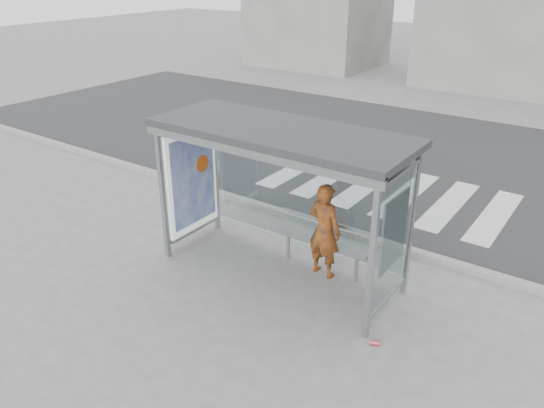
{
  "coord_description": "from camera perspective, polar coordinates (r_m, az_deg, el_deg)",
  "views": [
    {
      "loc": [
        4.46,
        -6.54,
        4.99
      ],
      "look_at": [
        -0.29,
        0.2,
        1.18
      ],
      "focal_mm": 35.0,
      "sensor_mm": 36.0,
      "label": 1
    }
  ],
  "objects": [
    {
      "name": "crosswalk",
      "position": [
        12.91,
        12.16,
        1.5
      ],
      "size": [
        5.55,
        3.0,
        0.0
      ],
      "color": "silver",
      "rests_on": "ground"
    },
    {
      "name": "building_left",
      "position": [
        28.55,
        5.01,
        20.74
      ],
      "size": [
        6.0,
        5.0,
        6.0
      ],
      "primitive_type": "cube",
      "color": "slate",
      "rests_on": "ground"
    },
    {
      "name": "bench",
      "position": [
        9.24,
        5.4,
        -4.06
      ],
      "size": [
        1.77,
        0.26,
        0.91
      ],
      "color": "gray",
      "rests_on": "ground"
    },
    {
      "name": "curb",
      "position": [
        10.78,
        6.65,
        -2.57
      ],
      "size": [
        30.0,
        0.18,
        0.12
      ],
      "primitive_type": "cube",
      "color": "gray",
      "rests_on": "ground"
    },
    {
      "name": "road",
      "position": [
        15.1,
        16.04,
        4.55
      ],
      "size": [
        30.0,
        10.0,
        0.01
      ],
      "primitive_type": "cube",
      "color": "#2B2B2E",
      "rests_on": "ground"
    },
    {
      "name": "ground",
      "position": [
        9.36,
        0.76,
        -7.41
      ],
      "size": [
        80.0,
        80.0,
        0.0
      ],
      "primitive_type": "plane",
      "color": "slate",
      "rests_on": "ground"
    },
    {
      "name": "building_center",
      "position": [
        25.06,
        25.96,
        16.78
      ],
      "size": [
        8.0,
        5.0,
        5.0
      ],
      "primitive_type": "cube",
      "color": "slate",
      "rests_on": "ground"
    },
    {
      "name": "soda_can",
      "position": [
        7.92,
        11.02,
        -14.45
      ],
      "size": [
        0.15,
        0.12,
        0.08
      ],
      "primitive_type": "cylinder",
      "rotation": [
        0.0,
        1.57,
        0.38
      ],
      "color": "#EF4654",
      "rests_on": "ground"
    },
    {
      "name": "bus_shelter",
      "position": [
        8.71,
        -0.96,
        4.63
      ],
      "size": [
        4.25,
        1.65,
        2.62
      ],
      "color": "gray",
      "rests_on": "ground"
    },
    {
      "name": "person",
      "position": [
        8.96,
        5.66,
        -2.84
      ],
      "size": [
        0.65,
        0.46,
        1.69
      ],
      "primitive_type": "imported",
      "rotation": [
        0.0,
        0.0,
        3.04
      ],
      "color": "orange",
      "rests_on": "ground"
    }
  ]
}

